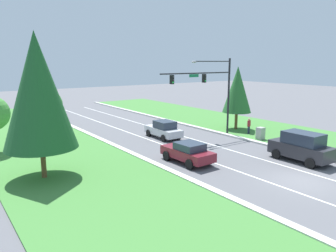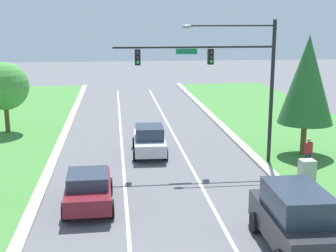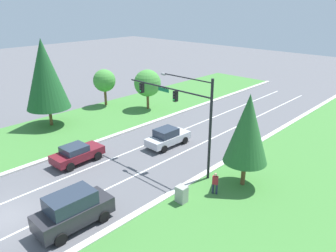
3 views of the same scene
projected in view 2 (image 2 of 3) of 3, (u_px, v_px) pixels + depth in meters
traffic_signal_mast at (227, 69)px, 24.47m from camera, size 8.52×0.41×7.71m
silver_sedan at (149, 140)px, 27.25m from camera, size 2.05×4.46×1.72m
charcoal_suv at (295, 219)px, 15.71m from camera, size 2.20×4.65×2.24m
burgundy_sedan at (88, 188)px, 19.53m from camera, size 2.13×4.34×1.55m
utility_cabinet at (307, 172)px, 22.20m from camera, size 0.70×0.60×1.22m
pedestrian at (308, 152)px, 24.49m from camera, size 0.43×0.34×1.69m
conifer_near_right_tree at (307, 80)px, 26.18m from camera, size 3.11×3.11×6.91m
oak_far_left_tree at (5, 86)px, 31.84m from camera, size 3.27×3.27×4.94m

